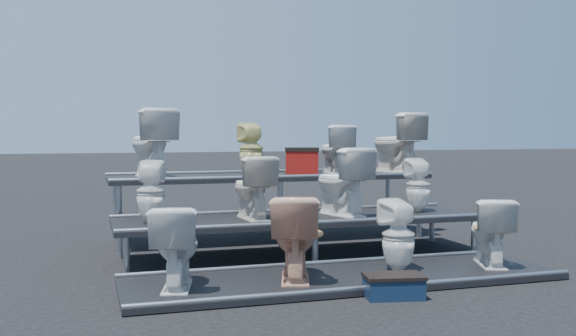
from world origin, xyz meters
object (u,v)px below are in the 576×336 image
object	(u,v)px
toilet_3	(490,231)
toilet_11	(396,143)
toilet_1	(294,237)
toilet_6	(341,181)
toilet_7	(418,185)
step_stool	(394,288)
toilet_0	(176,246)
toilet_4	(151,192)
toilet_10	(335,149)
toilet_2	(398,235)
toilet_5	(252,187)
red_crate	(302,163)
toilet_9	(251,149)
toilet_8	(151,143)

from	to	relation	value
toilet_3	toilet_11	bearing A→B (deg)	-75.14
toilet_1	toilet_6	bearing A→B (deg)	-109.71
toilet_3	toilet_11	world-z (taller)	toilet_11
toilet_1	toilet_3	bearing A→B (deg)	-162.08
toilet_7	toilet_11	xyz separation A→B (m)	(0.37, 1.30, 0.49)
toilet_3	step_stool	distance (m)	1.63
toilet_0	toilet_1	bearing A→B (deg)	-166.72
toilet_4	toilet_7	bearing A→B (deg)	-168.10
toilet_10	step_stool	world-z (taller)	toilet_10
toilet_2	toilet_3	world-z (taller)	toilet_2
toilet_2	toilet_11	world-z (taller)	toilet_11
toilet_5	toilet_4	bearing A→B (deg)	-4.28
toilet_5	toilet_11	bearing A→B (deg)	-156.29
toilet_6	toilet_7	world-z (taller)	toilet_6
toilet_6	toilet_11	world-z (taller)	toilet_11
red_crate	toilet_4	bearing A→B (deg)	-130.93
step_stool	toilet_6	bearing A→B (deg)	91.62
toilet_6	toilet_5	bearing A→B (deg)	-13.45
toilet_2	toilet_4	xyz separation A→B (m)	(-2.26, 1.30, 0.38)
toilet_4	toilet_10	world-z (taller)	toilet_10
toilet_4	toilet_9	bearing A→B (deg)	-125.86
toilet_11	red_crate	distance (m)	1.43
red_crate	toilet_9	bearing A→B (deg)	-159.71
toilet_9	step_stool	bearing A→B (deg)	93.53
toilet_7	red_crate	distance (m)	1.71
toilet_1	toilet_5	world-z (taller)	toilet_5
toilet_7	red_crate	bearing A→B (deg)	-44.10
toilet_6	toilet_10	bearing A→B (deg)	-122.26
red_crate	toilet_5	bearing A→B (deg)	-110.58
toilet_1	toilet_10	bearing A→B (deg)	-101.14
toilet_4	toilet_10	size ratio (longest dim) A/B	1.01
toilet_5	toilet_11	distance (m)	2.81
toilet_1	red_crate	distance (m)	2.87
toilet_0	toilet_6	size ratio (longest dim) A/B	0.93
toilet_3	toilet_6	world-z (taller)	toilet_6
toilet_2	toilet_4	world-z (taller)	toilet_4
toilet_0	toilet_7	bearing A→B (deg)	-144.00
toilet_6	toilet_4	bearing A→B (deg)	-13.45
toilet_7	toilet_9	distance (m)	2.23
toilet_10	toilet_11	xyz separation A→B (m)	(0.93, 0.00, 0.09)
toilet_0	toilet_8	world-z (taller)	toilet_8
toilet_4	step_stool	xyz separation A→B (m)	(1.86, -1.99, -0.71)
toilet_3	toilet_6	size ratio (longest dim) A/B	0.88
toilet_0	red_crate	size ratio (longest dim) A/B	1.68
toilet_2	red_crate	bearing A→B (deg)	-94.41
toilet_3	toilet_10	xyz separation A→B (m)	(-0.67, 2.60, 0.78)
toilet_11	step_stool	xyz separation A→B (m)	(-1.70, -3.29, -1.19)
toilet_0	toilet_4	xyz separation A→B (m)	(-0.09, 1.30, 0.37)
toilet_4	toilet_5	xyz separation A→B (m)	(1.12, 0.00, 0.02)
toilet_3	toilet_10	distance (m)	2.80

